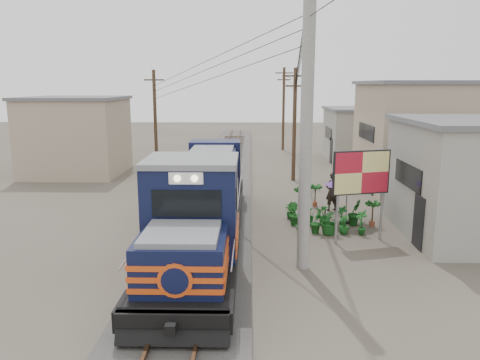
{
  "coord_description": "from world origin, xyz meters",
  "views": [
    {
      "loc": [
        1.72,
        -15.25,
        6.01
      ],
      "look_at": [
        1.33,
        3.28,
        2.2
      ],
      "focal_mm": 35.0,
      "sensor_mm": 36.0,
      "label": 1
    }
  ],
  "objects_px": {
    "locomotive": "(204,202)",
    "vendor": "(332,192)",
    "market_umbrella": "(348,180)",
    "billboard": "(361,175)"
  },
  "relations": [
    {
      "from": "locomotive",
      "to": "vendor",
      "type": "distance_m",
      "value": 7.59
    },
    {
      "from": "locomotive",
      "to": "market_umbrella",
      "type": "relative_size",
      "value": 6.52
    },
    {
      "from": "locomotive",
      "to": "billboard",
      "type": "xyz_separation_m",
      "value": [
        5.95,
        0.42,
        1.0
      ]
    },
    {
      "from": "billboard",
      "to": "vendor",
      "type": "distance_m",
      "value": 4.87
    },
    {
      "from": "locomotive",
      "to": "billboard",
      "type": "relative_size",
      "value": 4.2
    },
    {
      "from": "billboard",
      "to": "market_umbrella",
      "type": "bearing_deg",
      "value": 74.05
    },
    {
      "from": "locomotive",
      "to": "billboard",
      "type": "bearing_deg",
      "value": 4.05
    },
    {
      "from": "locomotive",
      "to": "vendor",
      "type": "bearing_deg",
      "value": 41.17
    },
    {
      "from": "locomotive",
      "to": "market_umbrella",
      "type": "bearing_deg",
      "value": 26.31
    },
    {
      "from": "vendor",
      "to": "billboard",
      "type": "bearing_deg",
      "value": 69.88
    }
  ]
}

